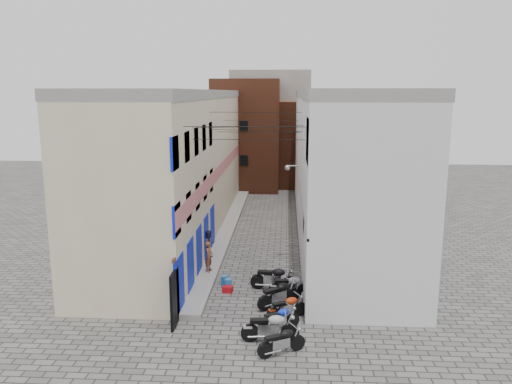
% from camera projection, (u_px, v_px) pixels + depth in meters
% --- Properties ---
extents(ground, '(90.00, 90.00, 0.00)m').
position_uv_depth(ground, '(241.00, 322.00, 19.54)').
color(ground, '#53504E').
rests_on(ground, ground).
extents(plinth, '(0.90, 26.00, 0.25)m').
position_uv_depth(plinth, '(228.00, 229.00, 32.36)').
color(plinth, gray).
rests_on(plinth, ground).
extents(building_left, '(5.10, 27.00, 9.00)m').
position_uv_depth(building_left, '(181.00, 162.00, 31.63)').
color(building_left, beige).
rests_on(building_left, ground).
extents(building_right, '(5.94, 26.00, 9.00)m').
position_uv_depth(building_right, '(339.00, 163.00, 31.07)').
color(building_right, silver).
rests_on(building_right, ground).
extents(building_far_brick_left, '(6.00, 6.00, 10.00)m').
position_uv_depth(building_far_brick_left, '(247.00, 135.00, 46.08)').
color(building_far_brick_left, brown).
rests_on(building_far_brick_left, ground).
extents(building_far_brick_right, '(5.00, 6.00, 8.00)m').
position_uv_depth(building_far_brick_right, '(300.00, 144.00, 47.93)').
color(building_far_brick_right, brown).
rests_on(building_far_brick_right, ground).
extents(building_far_concrete, '(8.00, 5.00, 11.00)m').
position_uv_depth(building_far_concrete, '(270.00, 125.00, 51.73)').
color(building_far_concrete, gray).
rests_on(building_far_concrete, ground).
extents(far_shopfront, '(2.00, 0.30, 2.40)m').
position_uv_depth(far_shopfront, '(267.00, 181.00, 43.97)').
color(far_shopfront, black).
rests_on(far_shopfront, ground).
extents(overhead_wires, '(5.80, 13.02, 1.32)m').
position_uv_depth(overhead_wires, '(254.00, 127.00, 25.62)').
color(overhead_wires, black).
rests_on(overhead_wires, ground).
extents(motorcycle_a, '(1.87, 1.37, 1.05)m').
position_uv_depth(motorcycle_a, '(282.00, 340.00, 17.08)').
color(motorcycle_a, black).
rests_on(motorcycle_a, ground).
extents(motorcycle_b, '(2.17, 0.85, 1.23)m').
position_uv_depth(motorcycle_b, '(270.00, 326.00, 17.95)').
color(motorcycle_b, '#9A999E').
rests_on(motorcycle_b, ground).
extents(motorcycle_c, '(1.77, 1.32, 1.00)m').
position_uv_depth(motorcycle_c, '(279.00, 318.00, 18.84)').
color(motorcycle_c, '#0D26C7').
rests_on(motorcycle_c, ground).
extents(motorcycle_d, '(1.86, 1.38, 1.05)m').
position_uv_depth(motorcycle_d, '(287.00, 306.00, 19.79)').
color(motorcycle_d, '#B22E0C').
rests_on(motorcycle_d, ground).
extents(motorcycle_e, '(2.07, 1.79, 1.21)m').
position_uv_depth(motorcycle_e, '(279.00, 293.00, 20.87)').
color(motorcycle_e, black).
rests_on(motorcycle_e, ground).
extents(motorcycle_f, '(1.93, 0.74, 1.09)m').
position_uv_depth(motorcycle_f, '(290.00, 285.00, 21.94)').
color(motorcycle_f, '#AAA9AE').
rests_on(motorcycle_f, ground).
extents(motorcycle_g, '(2.19, 0.85, 1.24)m').
position_uv_depth(motorcycle_g, '(274.00, 277.00, 22.68)').
color(motorcycle_g, black).
rests_on(motorcycle_g, ground).
extents(person_a, '(0.45, 0.61, 1.51)m').
position_uv_depth(person_a, '(209.00, 257.00, 24.28)').
color(person_a, brown).
rests_on(person_a, plinth).
extents(person_b, '(0.90, 0.93, 1.51)m').
position_uv_depth(person_b, '(209.00, 244.00, 26.25)').
color(person_b, '#2E2F45').
rests_on(person_b, plinth).
extents(water_jug_near, '(0.41, 0.41, 0.52)m').
position_uv_depth(water_jug_near, '(228.00, 284.00, 22.73)').
color(water_jug_near, '#226CAA').
rests_on(water_jug_near, ground).
extents(water_jug_far, '(0.41, 0.41, 0.52)m').
position_uv_depth(water_jug_far, '(224.00, 281.00, 23.13)').
color(water_jug_far, '#2162A6').
rests_on(water_jug_far, ground).
extents(red_crate, '(0.50, 0.40, 0.28)m').
position_uv_depth(red_crate, '(228.00, 289.00, 22.48)').
color(red_crate, '#B10C14').
rests_on(red_crate, ground).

